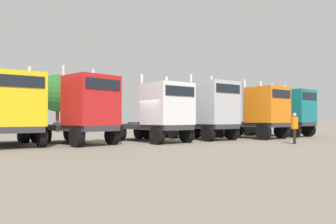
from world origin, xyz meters
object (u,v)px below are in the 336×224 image
(semi_truck_white, at_px, (160,112))
(semi_truck_yellow, at_px, (14,109))
(semi_truck_red, at_px, (85,110))
(semi_truck_teal, at_px, (286,112))
(semi_truck_orange, at_px, (258,113))
(semi_truck_silver, at_px, (209,110))
(visitor_in_hivis, at_px, (294,126))

(semi_truck_white, bearing_deg, semi_truck_yellow, -105.28)
(semi_truck_red, xyz_separation_m, semi_truck_white, (4.45, -0.45, -0.11))
(semi_truck_white, xyz_separation_m, semi_truck_teal, (11.95, 0.73, 0.12))
(semi_truck_white, bearing_deg, semi_truck_red, -104.28)
(semi_truck_orange, bearing_deg, semi_truck_white, -99.55)
(semi_truck_silver, relative_size, visitor_in_hivis, 3.52)
(semi_truck_red, bearing_deg, semi_truck_orange, 71.01)
(semi_truck_teal, distance_m, visitor_in_hivis, 8.00)
(semi_truck_white, relative_size, semi_truck_orange, 0.99)
(semi_truck_red, height_order, visitor_in_hivis, semi_truck_red)
(visitor_in_hivis, bearing_deg, semi_truck_orange, 119.51)
(semi_truck_orange, height_order, semi_truck_teal, semi_truck_teal)
(semi_truck_white, relative_size, semi_truck_teal, 0.98)
(semi_truck_silver, xyz_separation_m, semi_truck_teal, (7.93, 0.29, -0.08))
(semi_truck_yellow, distance_m, semi_truck_red, 3.55)
(semi_truck_red, height_order, semi_truck_silver, semi_truck_silver)
(semi_truck_silver, bearing_deg, visitor_in_hivis, 16.59)
(semi_truck_yellow, relative_size, semi_truck_silver, 1.01)
(semi_truck_white, distance_m, semi_truck_teal, 11.98)
(semi_truck_orange, bearing_deg, visitor_in_hivis, -30.01)
(semi_truck_orange, xyz_separation_m, semi_truck_teal, (3.95, 0.85, 0.06))
(semi_truck_silver, relative_size, semi_truck_teal, 0.92)
(semi_truck_teal, relative_size, visitor_in_hivis, 3.82)
(semi_truck_white, xyz_separation_m, visitor_in_hivis, (6.20, -4.75, -0.79))
(semi_truck_orange, relative_size, semi_truck_teal, 0.99)
(semi_truck_silver, relative_size, semi_truck_orange, 0.93)
(semi_truck_silver, height_order, semi_truck_orange, semi_truck_silver)
(semi_truck_silver, bearing_deg, semi_truck_white, -90.00)
(semi_truck_red, xyz_separation_m, semi_truck_orange, (12.45, -0.57, -0.05))
(semi_truck_white, distance_m, semi_truck_orange, 8.01)
(semi_truck_teal, bearing_deg, semi_truck_yellow, -100.54)
(semi_truck_yellow, relative_size, semi_truck_orange, 0.94)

